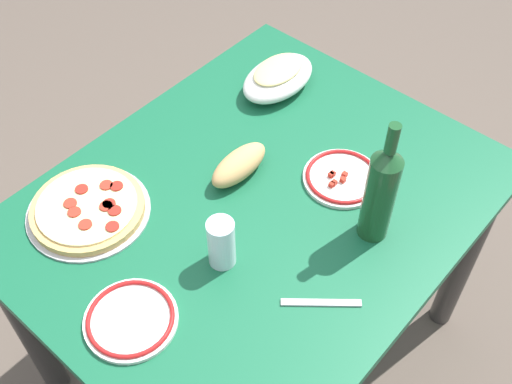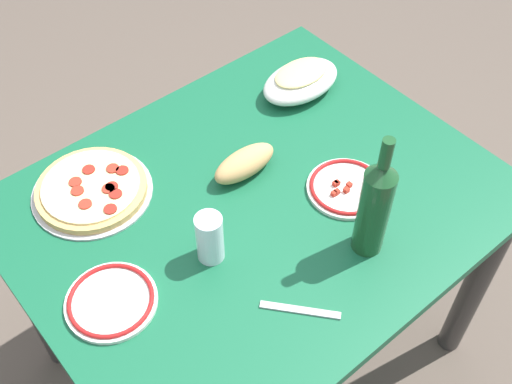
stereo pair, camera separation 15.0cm
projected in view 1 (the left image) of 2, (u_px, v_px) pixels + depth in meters
name	position (u px, v px, depth m)	size (l,w,h in m)	color
ground_plane	(256.00, 347.00, 2.10)	(8.00, 8.00, 0.00)	brown
dining_table	(256.00, 234.00, 1.63)	(1.13, 0.91, 0.76)	#145938
pepperoni_pizza	(88.00, 209.00, 1.49)	(0.29, 0.29, 0.03)	#B7B7BC
baked_pasta_dish	(278.00, 76.00, 1.77)	(0.24, 0.15, 0.08)	white
wine_bottle	(380.00, 192.00, 1.36)	(0.07, 0.07, 0.33)	#194723
water_glass	(221.00, 243.00, 1.37)	(0.06, 0.06, 0.13)	silver
side_plate_near	(342.00, 177.00, 1.56)	(0.19, 0.19, 0.02)	white
side_plate_far	(131.00, 319.00, 1.31)	(0.20, 0.20, 0.02)	white
bread_loaf	(239.00, 165.00, 1.56)	(0.18, 0.07, 0.07)	tan
fork_left	(321.00, 303.00, 1.34)	(0.17, 0.02, 0.01)	#B7B7BC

